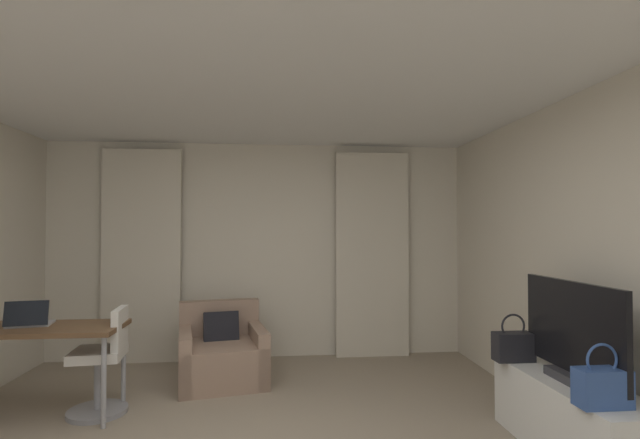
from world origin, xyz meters
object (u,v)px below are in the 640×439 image
Objects in this scene: desk at (35,335)px; desk_chair at (103,366)px; armchair at (222,355)px; tv_console at (573,419)px; handbag_primary at (513,345)px; handbag_secondary at (602,386)px; tv_flatscreen at (572,334)px; laptop at (29,321)px.

desk_chair is (0.52, 0.07, -0.29)m from desk.
armchair is 0.77× the size of tv_console.
desk is 3.70× the size of handbag_primary.
handbag_secondary is (3.86, -1.46, -0.04)m from desk.
tv_flatscreen is at bearing -14.43° from desk.
desk_chair is at bearing 162.52° from tv_flatscreen.
handbag_primary is at bearing -7.88° from desk.
desk_chair is 0.67× the size of tv_console.
tv_flatscreen is 2.77× the size of handbag_primary.
handbag_secondary is at bearing -104.85° from tv_console.
desk is at bearing -150.51° from armchair.
desk is at bearing 165.57° from tv_flatscreen.
tv_console is 0.60m from handbag_secondary.
tv_flatscreen is at bearing 74.94° from handbag_secondary.
tv_flatscreen is 0.55m from handbag_primary.
tv_flatscreen is at bearing -17.48° from desk_chair.
laptop is 4.20m from handbag_secondary.
tv_flatscreen is at bearing -14.53° from laptop.
armchair is at bearing 29.49° from desk.
armchair is at bearing 151.06° from handbag_primary.
tv_console is at bearing 90.00° from tv_flatscreen.
laptop is at bearing 159.09° from desk.
armchair is 1.17m from desk_chair.
handbag_primary reaches higher than desk.
handbag_primary and handbag_secondary have the same top height.
armchair is 3.20m from tv_flatscreen.
armchair reaches higher than tv_console.
desk is at bearing 159.26° from handbag_secondary.
desk is 3.70× the size of handbag_secondary.
tv_flatscreen is (3.98, -1.02, 0.16)m from desk.
handbag_secondary reaches higher than desk.
tv_flatscreen is (2.56, -1.83, 0.57)m from armchair.
desk_chair reaches higher than desk.
tv_flatscreen reaches higher than handbag_primary.
handbag_primary is at bearing 92.19° from handbag_secondary.
desk is 3.78× the size of laptop.
desk_chair is 2.44× the size of laptop.
handbag_primary is (-0.15, 0.49, 0.38)m from tv_console.
laptop is at bearing 171.91° from handbag_primary.
laptop is (-0.58, -0.04, 0.41)m from desk_chair.
handbag_primary is (3.89, -0.55, -0.16)m from laptop.
desk is (-1.42, -0.80, 0.42)m from armchair.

